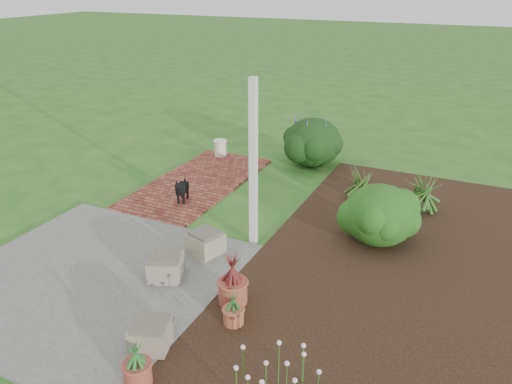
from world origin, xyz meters
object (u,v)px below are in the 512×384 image
at_px(black_dog, 182,188).
at_px(evergreen_shrub, 380,213).
at_px(cream_ceramic_urn, 220,148).
at_px(stone_trough_near, 151,335).

bearing_deg(black_dog, evergreen_shrub, -14.40).
distance_m(black_dog, cream_ceramic_urn, 2.50).
xyz_separation_m(black_dog, cream_ceramic_urn, (-0.58, 2.43, -0.07)).
height_order(cream_ceramic_urn, evergreen_shrub, evergreen_shrub).
bearing_deg(evergreen_shrub, black_dog, -178.72).
xyz_separation_m(black_dog, evergreen_shrub, (3.45, 0.08, 0.20)).
relative_size(black_dog, cream_ceramic_urn, 1.36).
distance_m(black_dog, evergreen_shrub, 3.45).
xyz_separation_m(stone_trough_near, cream_ceramic_urn, (-2.36, 5.75, 0.04)).
height_order(black_dog, evergreen_shrub, evergreen_shrub).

